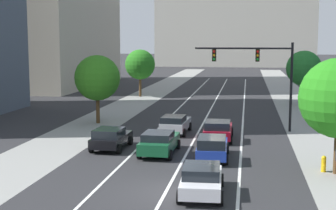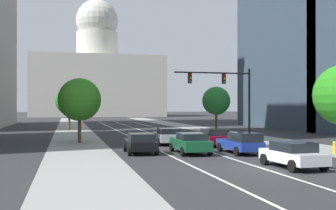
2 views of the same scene
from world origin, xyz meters
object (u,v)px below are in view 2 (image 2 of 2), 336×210
Objects in this scene: capitol_building at (97,77)px; street_tree_near_left at (69,101)px; car_crimson at (212,137)px; fire_hydrant at (335,148)px; traffic_signal_mast at (227,89)px; car_blue at (241,143)px; car_green at (190,143)px; street_tree_mid_left at (80,100)px; car_silver at (167,136)px; street_tree_near_right at (216,101)px; car_white at (293,154)px; car_black at (141,143)px.

street_tree_near_left is at bearing -96.58° from capitol_building.
car_crimson reaches higher than fire_hydrant.
street_tree_near_left is at bearing 123.60° from traffic_signal_mast.
capitol_building is 85.79m from street_tree_near_left.
car_blue is 0.95× the size of car_green.
capitol_building reaches higher than car_blue.
street_tree_mid_left reaches higher than car_blue.
street_tree_near_right is (11.53, 18.82, 3.30)m from car_silver.
car_black is (-6.79, 8.65, 0.01)m from car_white.
car_blue is at bearing 179.54° from car_crimson.
car_blue is 0.73× the size of street_tree_near_right.
capitol_building is 10.27× the size of car_white.
car_white is at bearing 178.37° from car_blue.
street_tree_near_left is (-11.48, 38.92, 3.34)m from car_white.
street_tree_near_right is at bearing -21.82° from car_crimson.
car_black is at bearing -68.13° from street_tree_mid_left.
car_green is 12.06m from traffic_signal_mast.
car_blue is (0.01, 6.82, 0.04)m from car_white.
capitol_building is at bearing -0.87° from car_black.
street_tree_near_right is 24.18m from street_tree_mid_left.
car_white is 12.73m from car_crimson.
street_tree_mid_left is (0.78, -20.54, -0.15)m from street_tree_near_left.
car_white is 0.96× the size of car_blue.
street_tree_near_right is at bearing -83.78° from capitol_building.
traffic_signal_mast is 13.86m from street_tree_mid_left.
street_tree_near_right reaches higher than car_black.
car_silver is 3.95m from car_crimson.
car_white is 8.49m from car_green.
traffic_signal_mast reaches higher than car_blue.
car_green is 0.78× the size of street_tree_mid_left.
car_silver is (-1.70, -108.90, -12.62)m from capitol_building.
car_blue is at bearing -104.83° from car_green.
capitol_building is 91.09m from street_tree_near_right.
car_white is 0.94× the size of car_crimson.
street_tree_near_right is at bearing 72.93° from traffic_signal_mast.
fire_hydrant is (3.15, -12.01, -4.55)m from traffic_signal_mast.
car_blue is 11.48m from traffic_signal_mast.
traffic_signal_mast is 1.27× the size of street_tree_near_left.
street_tree_near_right is at bearing -18.47° from car_blue.
car_crimson is at bearing 128.87° from fire_hydrant.
traffic_signal_mast is (4.75, -106.60, -8.38)m from capitol_building.
car_black is at bearing 73.35° from car_blue.
street_tree_near_right reaches higher than street_tree_near_left.
capitol_building is at bearing -0.74° from car_blue.
car_crimson is at bearing -27.85° from street_tree_mid_left.
capitol_building is 107.03m from traffic_signal_mast.
street_tree_mid_left is at bearing 65.99° from car_silver.
car_black is 0.53× the size of traffic_signal_mast.
car_white reaches higher than fire_hydrant.
capitol_building reaches higher than street_tree_near_right.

